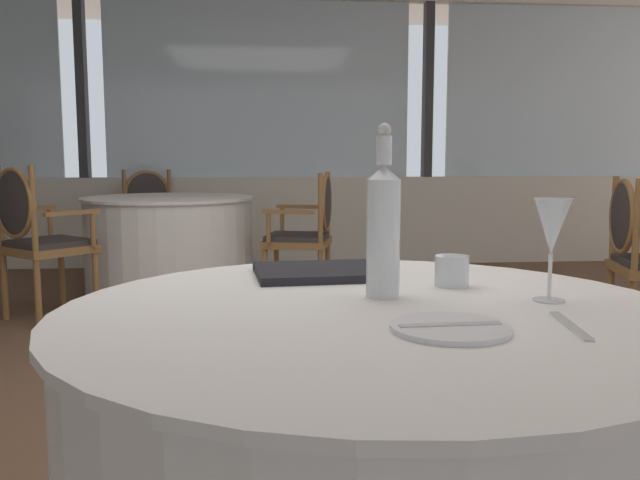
{
  "coord_description": "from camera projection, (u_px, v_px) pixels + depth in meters",
  "views": [
    {
      "loc": [
        0.02,
        -2.5,
        1.04
      ],
      "look_at": [
        0.14,
        -1.06,
        0.86
      ],
      "focal_mm": 37.55,
      "sensor_mm": 36.0,
      "label": 1
    }
  ],
  "objects": [
    {
      "name": "dining_chair_1_0",
      "position": [
        309.0,
        226.0,
        4.89
      ],
      "size": [
        0.55,
        0.6,
        0.93
      ],
      "rotation": [
        0.0,
        0.0,
        9.2
      ],
      "color": "olive",
      "rests_on": "ground_plane"
    },
    {
      "name": "dinner_fork",
      "position": [
        570.0,
        325.0,
        1.17
      ],
      "size": [
        0.05,
        0.2,
        0.0
      ],
      "primitive_type": "cube",
      "rotation": [
        0.0,
        0.0,
        1.43
      ],
      "color": "silver",
      "rests_on": "foreground_table"
    },
    {
      "name": "background_table_1",
      "position": [
        170.0,
        246.0,
        5.05
      ],
      "size": [
        1.28,
        1.28,
        0.74
      ],
      "color": "white",
      "rests_on": "ground_plane"
    },
    {
      "name": "butter_knife",
      "position": [
        450.0,
        325.0,
        1.14
      ],
      "size": [
        0.18,
        0.02,
        0.0
      ],
      "primitive_type": "cube",
      "rotation": [
        0.0,
        0.0,
        0.04
      ],
      "color": "silver",
      "rests_on": "foreground_table"
    },
    {
      "name": "dining_chair_1_2",
      "position": [
        35.0,
        230.0,
        4.19
      ],
      "size": [
        0.66,
        0.66,
        0.99
      ],
      "rotation": [
        0.0,
        0.0,
        13.39
      ],
      "color": "olive",
      "rests_on": "ground_plane"
    },
    {
      "name": "window_wall_far",
      "position": [
        259.0,
        151.0,
        6.38
      ],
      "size": [
        10.35,
        0.14,
        2.75
      ],
      "color": "silver",
      "rests_on": "ground_plane"
    },
    {
      "name": "wine_glass",
      "position": [
        552.0,
        228.0,
        1.35
      ],
      "size": [
        0.08,
        0.08,
        0.21
      ],
      "color": "white",
      "rests_on": "foreground_table"
    },
    {
      "name": "side_plate",
      "position": [
        450.0,
        328.0,
        1.14
      ],
      "size": [
        0.21,
        0.21,
        0.01
      ],
      "primitive_type": "cylinder",
      "color": "white",
      "rests_on": "foreground_table"
    },
    {
      "name": "menu_book",
      "position": [
        318.0,
        272.0,
        1.67
      ],
      "size": [
        0.33,
        0.28,
        0.02
      ],
      "primitive_type": "cube",
      "rotation": [
        0.0,
        0.0,
        0.09
      ],
      "color": "black",
      "rests_on": "foreground_table"
    },
    {
      "name": "water_tumbler",
      "position": [
        452.0,
        271.0,
        1.53
      ],
      "size": [
        0.08,
        0.08,
        0.07
      ],
      "primitive_type": "cylinder",
      "color": "white",
      "rests_on": "foreground_table"
    },
    {
      "name": "water_bottle",
      "position": [
        383.0,
        227.0,
        1.4
      ],
      "size": [
        0.07,
        0.07,
        0.36
      ],
      "color": "white",
      "rests_on": "foreground_table"
    },
    {
      "name": "ground_plane",
      "position": [
        260.0,
        426.0,
        2.6
      ],
      "size": [
        13.71,
        13.71,
        0.0
      ],
      "primitive_type": "plane",
      "color": "brown"
    },
    {
      "name": "dining_chair_1_1",
      "position": [
        149.0,
        212.0,
        6.01
      ],
      "size": [
        0.62,
        0.57,
        0.93
      ],
      "rotation": [
        0.0,
        0.0,
        11.29
      ],
      "color": "olive",
      "rests_on": "ground_plane"
    }
  ]
}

